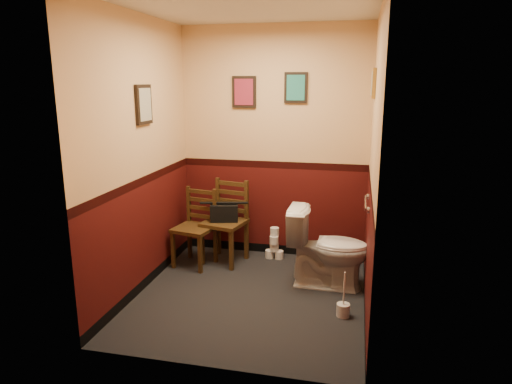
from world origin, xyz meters
TOP-DOWN VIEW (x-y plane):
  - floor at (0.00, 0.00)m, footprint 2.20×2.40m
  - ceiling at (0.00, 0.00)m, footprint 2.20×2.40m
  - wall_back at (0.00, 1.20)m, footprint 2.20×0.00m
  - wall_front at (0.00, -1.20)m, footprint 2.20×0.00m
  - wall_left at (-1.10, 0.00)m, footprint 0.00×2.40m
  - wall_right at (1.10, 0.00)m, footprint 0.00×2.40m
  - grab_bar at (1.07, 0.25)m, footprint 0.05×0.56m
  - framed_print_back_a at (-0.35, 1.18)m, footprint 0.28×0.04m
  - framed_print_back_b at (0.25, 1.18)m, footprint 0.26×0.04m
  - framed_print_left at (-1.08, 0.10)m, footprint 0.04×0.30m
  - framed_print_right at (1.08, 0.60)m, footprint 0.04×0.34m
  - toilet at (0.72, 0.41)m, footprint 0.84×0.48m
  - toilet_brush at (0.91, -0.21)m, footprint 0.12×0.12m
  - chair_left at (-0.80, 0.66)m, footprint 0.48×0.48m
  - chair_right at (-0.49, 0.84)m, footprint 0.53×0.53m
  - handbag at (-0.50, 0.80)m, footprint 0.34×0.23m
  - tp_stack at (0.05, 1.02)m, footprint 0.22×0.13m

SIDE VIEW (x-z plane):
  - floor at x=0.00m, z-range 0.00..0.00m
  - toilet_brush at x=0.91m, z-range -0.14..0.28m
  - tp_stack at x=0.05m, z-range -0.03..0.35m
  - toilet at x=0.72m, z-range 0.00..0.81m
  - chair_left at x=-0.80m, z-range 0.00..0.88m
  - chair_right at x=-0.49m, z-range 0.00..0.96m
  - handbag at x=-0.50m, z-range 0.48..0.71m
  - grab_bar at x=1.07m, z-range 0.92..0.98m
  - wall_back at x=0.00m, z-range 0.00..2.70m
  - wall_front at x=0.00m, z-range 0.00..2.70m
  - wall_left at x=-1.10m, z-range 0.00..2.70m
  - wall_right at x=1.10m, z-range 0.00..2.70m
  - framed_print_left at x=-1.08m, z-range 1.66..2.04m
  - framed_print_back_a at x=-0.35m, z-range 1.77..2.13m
  - framed_print_back_b at x=0.25m, z-range 1.83..2.17m
  - framed_print_right at x=1.08m, z-range 1.91..2.19m
  - ceiling at x=0.00m, z-range 2.70..2.70m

